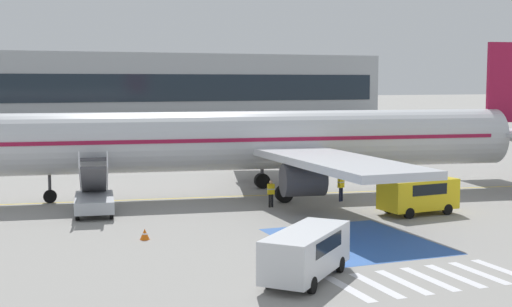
# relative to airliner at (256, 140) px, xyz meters

# --- Properties ---
(ground_plane) EXTENTS (600.00, 600.00, 0.00)m
(ground_plane) POSITION_rel_airliner_xyz_m (0.67, -0.52, -3.77)
(ground_plane) COLOR gray
(apron_leadline_yellow) EXTENTS (79.99, 12.50, 0.01)m
(apron_leadline_yellow) POSITION_rel_airliner_xyz_m (-0.56, 0.09, -3.76)
(apron_leadline_yellow) COLOR gold
(apron_leadline_yellow) RESTS_ON ground_plane
(apron_stand_patch_blue) EXTENTS (6.74, 8.51, 0.01)m
(apron_stand_patch_blue) POSITION_rel_airliner_xyz_m (-0.56, -14.65, -3.76)
(apron_stand_patch_blue) COLOR #2856A8
(apron_stand_patch_blue) RESTS_ON ground_plane
(apron_walkway_bar_0) EXTENTS (0.44, 3.60, 0.01)m
(apron_walkway_bar_0) POSITION_rel_airliner_xyz_m (-4.76, -21.63, -3.76)
(apron_walkway_bar_0) COLOR silver
(apron_walkway_bar_0) RESTS_ON ground_plane
(apron_walkway_bar_1) EXTENTS (0.44, 3.60, 0.01)m
(apron_walkway_bar_1) POSITION_rel_airliner_xyz_m (-3.56, -21.63, -3.76)
(apron_walkway_bar_1) COLOR silver
(apron_walkway_bar_1) RESTS_ON ground_plane
(apron_walkway_bar_2) EXTENTS (0.44, 3.60, 0.01)m
(apron_walkway_bar_2) POSITION_rel_airliner_xyz_m (-2.36, -21.63, -3.76)
(apron_walkway_bar_2) COLOR silver
(apron_walkway_bar_2) RESTS_ON ground_plane
(apron_walkway_bar_3) EXTENTS (0.44, 3.60, 0.01)m
(apron_walkway_bar_3) POSITION_rel_airliner_xyz_m (-1.16, -21.63, -3.76)
(apron_walkway_bar_3) COLOR silver
(apron_walkway_bar_3) RESTS_ON ground_plane
(apron_walkway_bar_4) EXTENTS (0.44, 3.60, 0.01)m
(apron_walkway_bar_4) POSITION_rel_airliner_xyz_m (0.04, -21.63, -3.76)
(apron_walkway_bar_4) COLOR silver
(apron_walkway_bar_4) RESTS_ON ground_plane
(apron_walkway_bar_5) EXTENTS (0.44, 3.60, 0.01)m
(apron_walkway_bar_5) POSITION_rel_airliner_xyz_m (1.24, -21.63, -3.76)
(apron_walkway_bar_5) COLOR silver
(apron_walkway_bar_5) RESTS_ON ground_plane
(apron_walkway_bar_6) EXTENTS (0.44, 3.60, 0.01)m
(apron_walkway_bar_6) POSITION_rel_airliner_xyz_m (2.44, -21.63, -3.76)
(apron_walkway_bar_6) COLOR silver
(apron_walkway_bar_6) RESTS_ON ground_plane
(airliner) EXTENTS (47.18, 31.77, 10.55)m
(airliner) POSITION_rel_airliner_xyz_m (0.00, 0.00, 0.00)
(airliner) COLOR silver
(airliner) RESTS_ON ground_plane
(boarding_stairs_forward) EXTENTS (2.90, 5.46, 3.88)m
(boarding_stairs_forward) POSITION_rel_airliner_xyz_m (-11.27, -2.84, -2.79)
(boarding_stairs_forward) COLOR #ADB2BA
(boarding_stairs_forward) RESTS_ON ground_plane
(fuel_tanker) EXTENTS (10.40, 3.07, 3.33)m
(fuel_tanker) POSITION_rel_airliner_xyz_m (7.05, 21.65, -2.09)
(fuel_tanker) COLOR #38383D
(fuel_tanker) RESTS_ON ground_plane
(service_van_1) EXTENTS (4.63, 2.43, 2.07)m
(service_van_1) POSITION_rel_airliner_xyz_m (6.35, -9.79, -2.52)
(service_van_1) COLOR yellow
(service_van_1) RESTS_ON ground_plane
(service_van_2) EXTENTS (5.10, 4.97, 1.96)m
(service_van_2) POSITION_rel_airliner_xyz_m (-5.72, -19.95, -2.58)
(service_van_2) COLOR silver
(service_van_2) RESTS_ON ground_plane
(ground_crew_0) EXTENTS (0.44, 0.26, 1.68)m
(ground_crew_0) POSITION_rel_airliner_xyz_m (-0.80, -4.58, -2.80)
(ground_crew_0) COLOR black
(ground_crew_0) RESTS_ON ground_plane
(ground_crew_1) EXTENTS (0.48, 0.35, 1.86)m
(ground_crew_1) POSITION_rel_airliner_xyz_m (4.26, -4.23, -2.68)
(ground_crew_1) COLOR #191E38
(ground_crew_1) RESTS_ON ground_plane
(traffic_cone_0) EXTENTS (0.49, 0.49, 0.54)m
(traffic_cone_0) POSITION_rel_airliner_xyz_m (-10.04, -10.62, -3.49)
(traffic_cone_0) COLOR orange
(traffic_cone_0) RESTS_ON ground_plane
(terminal_building) EXTENTS (85.80, 12.10, 12.17)m
(terminal_building) POSITION_rel_airliner_xyz_m (5.52, 70.44, 2.32)
(terminal_building) COLOR #9EA3A8
(terminal_building) RESTS_ON ground_plane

